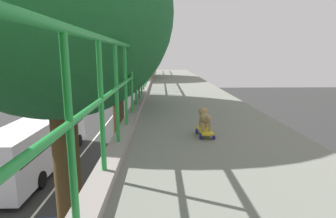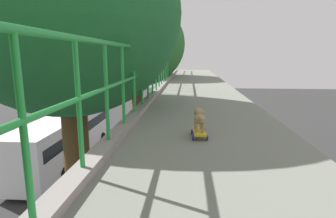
{
  "view_description": "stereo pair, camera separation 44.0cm",
  "coord_description": "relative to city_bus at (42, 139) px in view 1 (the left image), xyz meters",
  "views": [
    {
      "loc": [
        0.25,
        -1.84,
        7.27
      ],
      "look_at": [
        0.36,
        2.47,
        6.42
      ],
      "focal_mm": 29.15,
      "sensor_mm": 36.0,
      "label": 1
    },
    {
      "loc": [
        0.69,
        -1.83,
        7.27
      ],
      "look_at": [
        0.36,
        2.47,
        6.42
      ],
      "focal_mm": 29.15,
      "sensor_mm": 36.0,
      "label": 2
    }
  ],
  "objects": [
    {
      "name": "green_railing",
      "position": [
        7.37,
        -15.56,
        4.66
      ],
      "size": [
        0.2,
        35.78,
        1.23
      ],
      "color": "gray",
      "rests_on": "overpass_deck"
    },
    {
      "name": "city_bus",
      "position": [
        0.0,
        0.0,
        0.0
      ],
      "size": [
        2.61,
        11.37,
        3.26
      ],
      "color": "white",
      "rests_on": "ground"
    },
    {
      "name": "roadside_tree_mid",
      "position": [
        5.73,
        -11.55,
        6.17
      ],
      "size": [
        4.81,
        4.81,
        10.29
      ],
      "color": "brown",
      "rests_on": "ground"
    },
    {
      "name": "roadside_tree_far",
      "position": [
        5.67,
        -3.63,
        5.87
      ],
      "size": [
        4.85,
        4.85,
        9.94
      ],
      "color": "#4E371E",
      "rests_on": "ground"
    },
    {
      "name": "toy_skateboard",
      "position": [
        8.45,
        -13.89,
        4.42
      ],
      "size": [
        0.22,
        0.42,
        0.09
      ],
      "color": "gold",
      "rests_on": "overpass_deck"
    },
    {
      "name": "small_dog",
      "position": [
        8.45,
        -13.84,
        4.61
      ],
      "size": [
        0.16,
        0.37,
        0.28
      ],
      "color": "#A68359",
      "rests_on": "toy_skateboard"
    }
  ]
}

